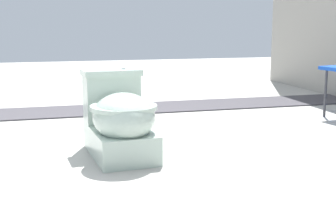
{
  "coord_description": "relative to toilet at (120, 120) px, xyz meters",
  "views": [
    {
      "loc": [
        2.91,
        -0.4,
        0.8
      ],
      "look_at": [
        0.18,
        0.33,
        0.3
      ],
      "focal_mm": 50.0,
      "sensor_mm": 36.0,
      "label": 1
    }
  ],
  "objects": [
    {
      "name": "ground_plane",
      "position": [
        -0.18,
        -0.03,
        -0.22
      ],
      "size": [
        14.0,
        14.0,
        0.0
      ],
      "primitive_type": "plane",
      "color": "#A8A59E"
    },
    {
      "name": "gravel_strip",
      "position": [
        -1.52,
        0.47,
        -0.21
      ],
      "size": [
        0.56,
        8.0,
        0.01
      ],
      "primitive_type": "cube",
      "color": "#423F44",
      "rests_on": "ground"
    },
    {
      "name": "toilet",
      "position": [
        0.0,
        0.0,
        0.0
      ],
      "size": [
        0.66,
        0.42,
        0.52
      ],
      "rotation": [
        0.0,
        0.0,
        0.08
      ],
      "color": "#B2C6B7",
      "rests_on": "ground"
    }
  ]
}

